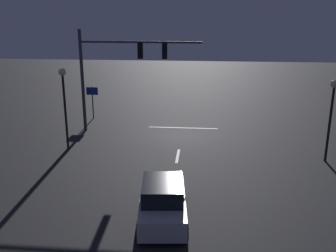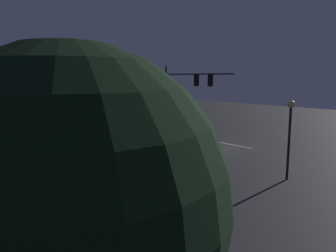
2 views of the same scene
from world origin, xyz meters
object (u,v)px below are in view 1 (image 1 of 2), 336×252
at_px(traffic_signal_assembly, 119,63).
at_px(route_sign, 92,96).
at_px(car_approaching, 163,201).
at_px(street_lamp_left_kerb, 332,105).
at_px(street_lamp_right_kerb, 64,93).

xyz_separation_m(traffic_signal_assembly, route_sign, (2.87, -3.11, -2.97)).
relative_size(traffic_signal_assembly, car_approaching, 1.82).
bearing_deg(street_lamp_left_kerb, route_sign, -25.92).
bearing_deg(traffic_signal_assembly, street_lamp_right_kerb, 56.02).
relative_size(traffic_signal_assembly, street_lamp_left_kerb, 1.77).
bearing_deg(traffic_signal_assembly, car_approaching, 109.89).
distance_m(street_lamp_left_kerb, route_sign, 17.31).
distance_m(traffic_signal_assembly, street_lamp_left_kerb, 13.48).
height_order(street_lamp_left_kerb, route_sign, street_lamp_left_kerb).
xyz_separation_m(street_lamp_left_kerb, route_sign, (15.51, -7.54, -1.44)).
relative_size(street_lamp_left_kerb, street_lamp_right_kerb, 0.94).
distance_m(traffic_signal_assembly, route_sign, 5.17).
distance_m(street_lamp_right_kerb, route_sign, 7.06).
height_order(traffic_signal_assembly, street_lamp_right_kerb, traffic_signal_assembly).
bearing_deg(street_lamp_right_kerb, traffic_signal_assembly, -123.98).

